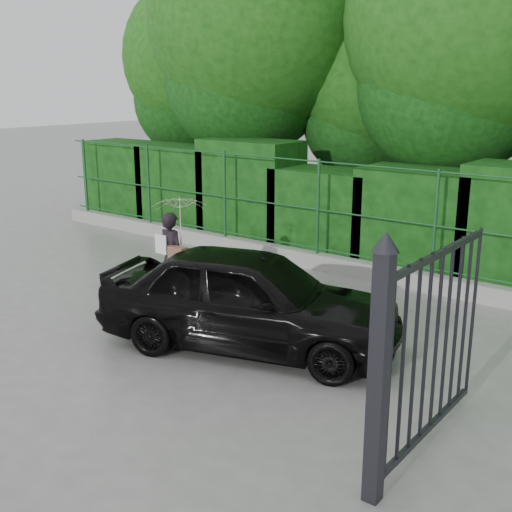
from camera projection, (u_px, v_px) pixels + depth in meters
The scene contains 8 objects.
ground at pixel (122, 333), 9.13m from camera, with size 80.00×80.00×0.00m, color gray.
kerb at pixel (299, 258), 12.53m from camera, with size 14.00×0.25×0.30m, color #9E9E99.
fence at pixel (310, 206), 12.12m from camera, with size 14.13×0.06×1.80m.
hedge at pixel (327, 206), 13.07m from camera, with size 14.20×1.20×2.25m.
trees at pixel (437, 24), 13.16m from camera, with size 17.10×6.15×8.08m.
gate at pixel (404, 354), 5.55m from camera, with size 0.22×2.33×2.36m.
woman at pixel (177, 232), 10.33m from camera, with size 0.87×0.88×1.71m.
car at pixel (249, 299), 8.50m from camera, with size 1.62×4.03×1.37m, color black.
Camera 1 is at (6.73, -5.58, 3.46)m, focal length 45.00 mm.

